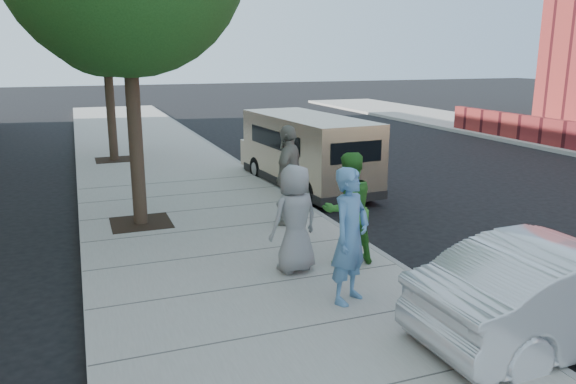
% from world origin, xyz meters
% --- Properties ---
extents(ground, '(120.00, 120.00, 0.00)m').
position_xyz_m(ground, '(0.00, 0.00, 0.00)').
color(ground, black).
rests_on(ground, ground).
extents(sidewalk, '(5.00, 60.00, 0.15)m').
position_xyz_m(sidewalk, '(-1.00, 0.00, 0.07)').
color(sidewalk, gray).
rests_on(sidewalk, ground).
extents(curb_face, '(0.12, 60.00, 0.16)m').
position_xyz_m(curb_face, '(1.44, 0.00, 0.07)').
color(curb_face, gray).
rests_on(curb_face, ground).
extents(tree_far, '(3.92, 3.80, 6.49)m').
position_xyz_m(tree_far, '(-2.25, 10.00, 4.88)').
color(tree_far, black).
rests_on(tree_far, sidewalk).
extents(parking_meter, '(0.32, 0.22, 1.47)m').
position_xyz_m(parking_meter, '(0.91, -0.59, 1.21)').
color(parking_meter, gray).
rests_on(parking_meter, sidewalk).
extents(van, '(2.16, 5.39, 1.96)m').
position_xyz_m(van, '(2.29, 4.62, 1.04)').
color(van, '#CCB493').
rests_on(van, ground).
extents(sedan, '(4.16, 1.57, 1.35)m').
position_xyz_m(sedan, '(2.17, -4.22, 0.68)').
color(sedan, silver).
rests_on(sedan, ground).
extents(person_officer, '(0.83, 0.76, 1.91)m').
position_xyz_m(person_officer, '(0.02, -2.48, 1.11)').
color(person_officer, '#5484B4').
rests_on(person_officer, sidewalk).
extents(person_green_shirt, '(0.97, 0.79, 1.87)m').
position_xyz_m(person_green_shirt, '(0.64, -1.16, 1.09)').
color(person_green_shirt, '#35832B').
rests_on(person_green_shirt, sidewalk).
extents(person_gray_shirt, '(0.96, 0.74, 1.73)m').
position_xyz_m(person_gray_shirt, '(-0.28, -1.15, 1.01)').
color(person_gray_shirt, gray).
rests_on(person_gray_shirt, sidewalk).
extents(person_striped_polo, '(1.14, 1.23, 2.03)m').
position_xyz_m(person_striped_polo, '(0.54, 1.29, 1.16)').
color(person_striped_polo, gray).
rests_on(person_striped_polo, sidewalk).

